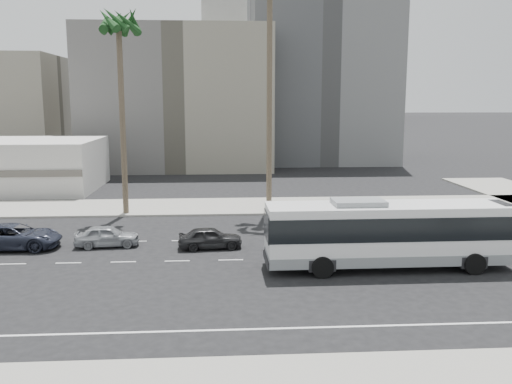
{
  "coord_description": "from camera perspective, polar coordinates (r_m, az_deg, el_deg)",
  "views": [
    {
      "loc": [
        -6.48,
        -29.78,
        8.96
      ],
      "look_at": [
        -4.31,
        4.0,
        3.22
      ],
      "focal_mm": 38.31,
      "sensor_mm": 36.0,
      "label": 1
    }
  ],
  "objects": [
    {
      "name": "city_bus",
      "position": [
        30.05,
        13.67,
        -4.09
      ],
      "size": [
        13.11,
        3.21,
        3.76
      ],
      "rotation": [
        0.0,
        0.0,
        0.01
      ],
      "color": "silver",
      "rests_on": "ground"
    },
    {
      "name": "car_b",
      "position": [
        34.96,
        -15.28,
        -4.45
      ],
      "size": [
        1.9,
        4.01,
        1.33
      ],
      "primitive_type": "imported",
      "rotation": [
        0.0,
        0.0,
        1.66
      ],
      "color": "#93959A",
      "rests_on": "ground"
    },
    {
      "name": "midrise_beige_west",
      "position": [
        74.98,
        -8.01,
        9.57
      ],
      "size": [
        24.0,
        18.0,
        18.0
      ],
      "primitive_type": "cube",
      "color": "slate",
      "rests_on": "ground"
    },
    {
      "name": "highrise_right",
      "position": [
        266.11,
        7.76,
        15.16
      ],
      "size": [
        26.0,
        26.0,
        70.0
      ],
      "primitive_type": "cube",
      "color": "slate",
      "rests_on": "ground"
    },
    {
      "name": "civic_tower",
      "position": [
        281.4,
        -2.85,
        15.71
      ],
      "size": [
        42.0,
        42.0,
        129.0
      ],
      "color": "#BCB9AE",
      "rests_on": "ground"
    },
    {
      "name": "midrise_gray_center",
      "position": [
        83.15,
        6.5,
        12.35
      ],
      "size": [
        20.0,
        20.0,
        26.0
      ],
      "primitive_type": "cube",
      "color": "#505154",
      "rests_on": "ground"
    },
    {
      "name": "highrise_far",
      "position": [
        300.44,
        11.39,
        13.46
      ],
      "size": [
        22.0,
        22.0,
        60.0
      ],
      "primitive_type": "cube",
      "color": "slate",
      "rests_on": "ground"
    },
    {
      "name": "car_c",
      "position": [
        36.27,
        -23.92,
        -4.27
      ],
      "size": [
        2.55,
        5.51,
        1.53
      ],
      "primitive_type": "imported",
      "rotation": [
        0.0,
        0.0,
        1.57
      ],
      "color": "#262A39",
      "rests_on": "ground"
    },
    {
      "name": "car_a",
      "position": [
        33.44,
        -4.81,
        -4.78
      ],
      "size": [
        1.89,
        3.99,
        1.32
      ],
      "primitive_type": "imported",
      "rotation": [
        0.0,
        0.0,
        1.66
      ],
      "color": "#232325",
      "rests_on": "ground"
    },
    {
      "name": "ground",
      "position": [
        31.76,
        8.3,
        -6.86
      ],
      "size": [
        700.0,
        700.0,
        0.0
      ],
      "primitive_type": "plane",
      "color": "black",
      "rests_on": "ground"
    },
    {
      "name": "sidewalk_north",
      "position": [
        46.59,
        4.38,
        -1.39
      ],
      "size": [
        120.0,
        7.0,
        0.15
      ],
      "primitive_type": "cube",
      "color": "gray",
      "rests_on": "ground"
    },
    {
      "name": "palm_mid",
      "position": [
        43.73,
        -14.15,
        16.24
      ],
      "size": [
        5.11,
        5.11,
        15.79
      ],
      "rotation": [
        0.0,
        0.0,
        -0.41
      ],
      "color": "brown",
      "rests_on": "ground"
    }
  ]
}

